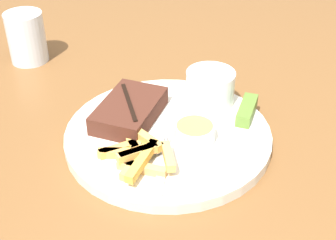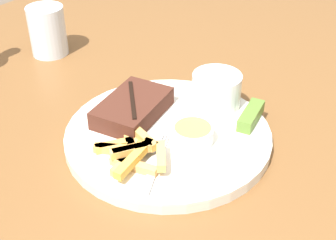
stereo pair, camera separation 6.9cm
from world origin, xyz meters
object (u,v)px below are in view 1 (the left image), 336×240
object	(u,v)px
dinner_plate	(168,136)
steak_portion	(130,110)
drinking_glass	(26,37)
fork_utensil	(162,165)
dipping_sauce_cup	(195,131)
coleslaw_cup	(210,86)
pickle_spear	(247,110)

from	to	relation	value
dinner_plate	steak_portion	distance (m)	0.07
steak_portion	drinking_glass	bearing A→B (deg)	72.76
steak_portion	fork_utensil	size ratio (longest dim) A/B	1.10
dinner_plate	dipping_sauce_cup	world-z (taller)	dipping_sauce_cup
coleslaw_cup	drinking_glass	distance (m)	0.39
pickle_spear	fork_utensil	world-z (taller)	pickle_spear
coleslaw_cup	steak_portion	bearing A→B (deg)	139.33
steak_portion	pickle_spear	xyz separation A→B (m)	(0.10, -0.16, -0.00)
dinner_plate	drinking_glass	bearing A→B (deg)	75.57
dinner_plate	pickle_spear	size ratio (longest dim) A/B	4.09
pickle_spear	drinking_glass	size ratio (longest dim) A/B	0.77
steak_portion	coleslaw_cup	size ratio (longest dim) A/B	1.76
fork_utensil	drinking_glass	world-z (taller)	drinking_glass
dinner_plate	dipping_sauce_cup	xyz separation A→B (m)	(0.00, -0.04, 0.02)
pickle_spear	drinking_glass	world-z (taller)	drinking_glass
pickle_spear	dipping_sauce_cup	bearing A→B (deg)	155.40
dinner_plate	pickle_spear	world-z (taller)	pickle_spear
steak_portion	pickle_spear	world-z (taller)	steak_portion
steak_portion	drinking_glass	size ratio (longest dim) A/B	1.41
steak_portion	coleslaw_cup	world-z (taller)	coleslaw_cup
dipping_sauce_cup	fork_utensil	bearing A→B (deg)	172.34
fork_utensil	drinking_glass	distance (m)	0.44
dinner_plate	steak_portion	xyz separation A→B (m)	(0.00, 0.07, 0.02)
steak_portion	drinking_glass	xyz separation A→B (m)	(0.09, 0.30, 0.02)
coleslaw_cup	dinner_plate	bearing A→B (deg)	169.50
coleslaw_cup	dipping_sauce_cup	distance (m)	0.11
dipping_sauce_cup	dinner_plate	bearing A→B (deg)	93.90
dipping_sauce_cup	fork_utensil	xyz separation A→B (m)	(-0.08, 0.01, -0.01)
steak_portion	fork_utensil	bearing A→B (deg)	-126.86
coleslaw_cup	drinking_glass	bearing A→B (deg)	91.38
coleslaw_cup	dipping_sauce_cup	xyz separation A→B (m)	(-0.10, -0.03, -0.02)
steak_portion	dipping_sauce_cup	xyz separation A→B (m)	(0.00, -0.11, -0.00)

